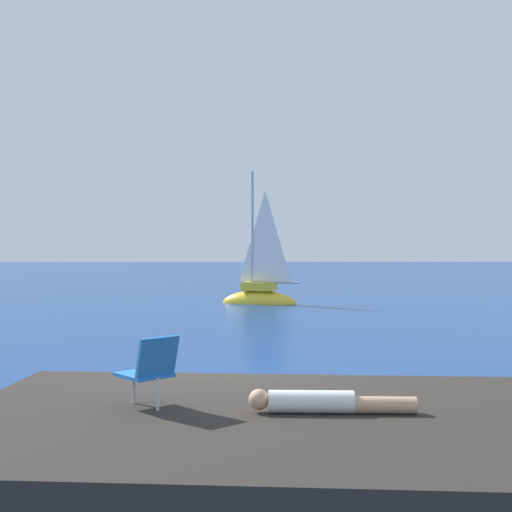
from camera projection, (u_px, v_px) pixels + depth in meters
ground_plane at (226, 399)px, 10.51m from camera, size 160.00×160.00×0.00m
shore_ledge at (281, 439)px, 7.34m from camera, size 7.36×5.18×0.55m
boulder_seaward at (81, 418)px, 9.33m from camera, size 0.87×1.11×0.71m
boulder_inland at (222, 414)px, 9.57m from camera, size 1.80×1.79×0.95m
sailboat_near at (260, 296)px, 27.22m from camera, size 3.14×1.91×5.67m
person_sunbather at (324, 402)px, 7.35m from camera, size 1.76×0.32×0.25m
beach_chair at (150, 368)px, 7.56m from camera, size 0.75×0.76×0.80m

